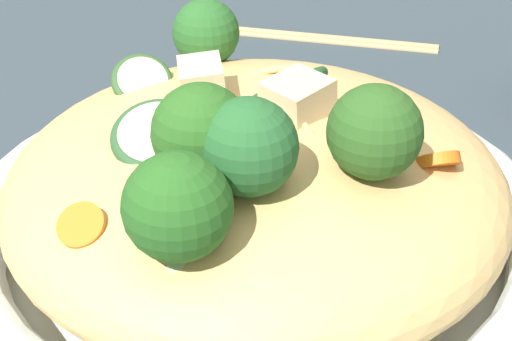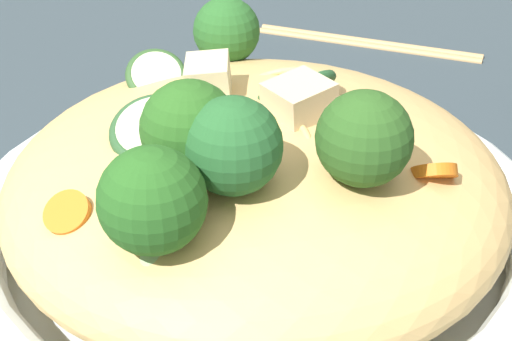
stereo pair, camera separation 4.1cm
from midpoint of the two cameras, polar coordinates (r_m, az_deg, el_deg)
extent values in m
plane|color=#313D44|center=(0.45, 2.64, -7.12)|extent=(3.00, 3.00, 0.00)
cylinder|color=white|center=(0.44, 2.66, -6.31)|extent=(0.31, 0.31, 0.02)
torus|color=white|center=(0.43, 2.74, -3.86)|extent=(0.33, 0.33, 0.03)
ellipsoid|color=tan|center=(0.41, 2.83, -1.04)|extent=(0.27, 0.27, 0.08)
torus|color=#DFB567|center=(0.38, 3.78, 1.27)|extent=(0.07, 0.07, 0.03)
torus|color=tan|center=(0.39, -2.63, 2.34)|extent=(0.07, 0.08, 0.02)
torus|color=tan|center=(0.43, 4.06, 6.10)|extent=(0.06, 0.06, 0.02)
torus|color=#E0AE6D|center=(0.45, 1.80, 5.21)|extent=(0.09, 0.09, 0.02)
cone|color=#99B975|center=(0.36, 10.98, -0.97)|extent=(0.03, 0.03, 0.02)
sphere|color=#2A541F|center=(0.35, 11.37, 2.23)|extent=(0.06, 0.06, 0.04)
cone|color=#9FBB73|center=(0.34, 1.70, -1.46)|extent=(0.02, 0.02, 0.01)
sphere|color=#245B2B|center=(0.33, 1.76, 1.72)|extent=(0.06, 0.06, 0.04)
cone|color=#9FB97B|center=(0.35, 1.57, -0.43)|extent=(0.02, 0.02, 0.01)
sphere|color=#26512C|center=(0.34, 1.62, 2.28)|extent=(0.05, 0.05, 0.04)
cone|color=#99B67B|center=(0.33, -3.87, -5.74)|extent=(0.03, 0.03, 0.02)
sphere|color=#255A1F|center=(0.31, -4.02, -2.36)|extent=(0.06, 0.06, 0.05)
cone|color=#9CC074|center=(0.36, -1.53, -0.14)|extent=(0.03, 0.03, 0.01)
sphere|color=#285B1F|center=(0.34, -1.58, 2.99)|extent=(0.06, 0.06, 0.05)
cone|color=#A1B774|center=(0.50, 0.21, 7.99)|extent=(0.02, 0.02, 0.01)
sphere|color=#275C26|center=(0.49, 0.22, 10.26)|extent=(0.05, 0.05, 0.04)
cylinder|color=orange|center=(0.38, 16.11, -0.22)|extent=(0.02, 0.02, 0.02)
cylinder|color=orange|center=(0.40, -1.26, 4.67)|extent=(0.03, 0.03, 0.02)
cylinder|color=orange|center=(0.35, -10.58, -3.26)|extent=(0.03, 0.03, 0.02)
cylinder|color=beige|center=(0.41, -2.78, 5.15)|extent=(0.03, 0.03, 0.02)
torus|color=#2A5C21|center=(0.41, -2.78, 5.15)|extent=(0.04, 0.04, 0.02)
cylinder|color=beige|center=(0.42, 5.77, 5.98)|extent=(0.05, 0.05, 0.03)
torus|color=#224F29|center=(0.42, 5.77, 5.98)|extent=(0.06, 0.06, 0.03)
cylinder|color=beige|center=(0.45, -4.86, 6.95)|extent=(0.03, 0.03, 0.02)
torus|color=#2E5227|center=(0.45, -4.86, 6.95)|extent=(0.03, 0.04, 0.03)
cylinder|color=beige|center=(0.38, -4.45, 2.76)|extent=(0.05, 0.05, 0.02)
torus|color=#2A512C|center=(0.38, -4.45, 2.76)|extent=(0.06, 0.06, 0.02)
cube|color=beige|center=(0.42, -0.69, 6.33)|extent=(0.03, 0.03, 0.03)
cube|color=beige|center=(0.39, 6.38, 4.54)|extent=(0.04, 0.04, 0.03)
cylinder|color=tan|center=(0.73, 9.95, 9.55)|extent=(0.12, 0.18, 0.01)
cylinder|color=tan|center=(0.73, 9.79, 9.28)|extent=(0.12, 0.18, 0.01)
camera|label=1|loc=(0.02, -87.14, 1.82)|focal=53.97mm
camera|label=2|loc=(0.02, 92.86, -1.82)|focal=53.97mm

